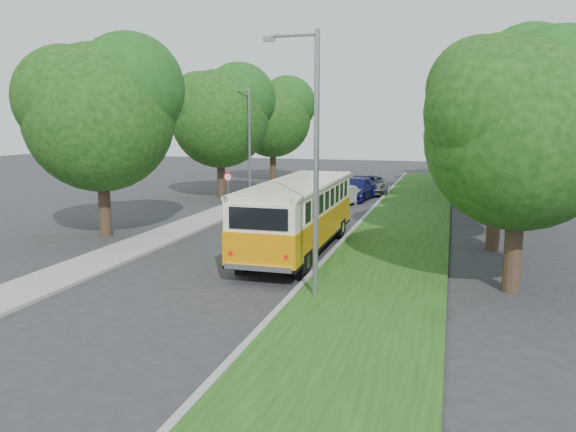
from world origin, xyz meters
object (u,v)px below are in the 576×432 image
(car_blue, at_px, (356,189))
(car_grey, at_px, (372,185))
(vintage_bus, at_px, (298,217))
(lamppost_near, at_px, (313,157))
(car_silver, at_px, (325,216))
(car_white, at_px, (339,196))
(lamppost_far, at_px, (248,141))

(car_blue, height_order, car_grey, car_blue)
(vintage_bus, bearing_deg, lamppost_near, -70.87)
(car_silver, xyz_separation_m, car_blue, (-0.33, 11.55, 0.03))
(lamppost_near, bearing_deg, car_white, 98.62)
(car_grey, bearing_deg, lamppost_near, -94.15)
(lamppost_far, xyz_separation_m, vintage_bus, (6.88, -12.73, -2.59))
(lamppost_near, relative_size, vintage_bus, 0.78)
(car_silver, distance_m, car_blue, 11.55)
(car_silver, relative_size, car_grey, 0.86)
(vintage_bus, height_order, car_blue, vintage_bus)
(lamppost_near, relative_size, car_blue, 1.56)
(lamppost_far, distance_m, car_grey, 10.80)
(lamppost_near, height_order, vintage_bus, lamppost_near)
(lamppost_near, relative_size, lamppost_far, 1.07)
(vintage_bus, xyz_separation_m, car_white, (-0.84, 13.10, -0.86))
(car_silver, bearing_deg, lamppost_far, 123.31)
(car_silver, height_order, car_blue, car_blue)
(vintage_bus, height_order, car_silver, vintage_bus)
(lamppost_far, bearing_deg, car_grey, 45.78)
(vintage_bus, bearing_deg, lamppost_far, 118.18)
(car_white, bearing_deg, car_blue, 93.16)
(vintage_bus, xyz_separation_m, car_blue, (-0.33, 16.57, -0.78))
(lamppost_near, height_order, car_silver, lamppost_near)
(lamppost_far, relative_size, car_grey, 1.52)
(lamppost_far, height_order, vintage_bus, lamppost_far)
(car_blue, bearing_deg, lamppost_far, -141.73)
(lamppost_far, relative_size, car_white, 1.86)
(vintage_bus, distance_m, car_grey, 20.09)
(lamppost_near, distance_m, lamppost_far, 20.53)
(lamppost_near, relative_size, car_silver, 1.90)
(lamppost_far, distance_m, car_blue, 8.31)
(lamppost_near, xyz_separation_m, car_white, (-2.86, 18.87, -3.70))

